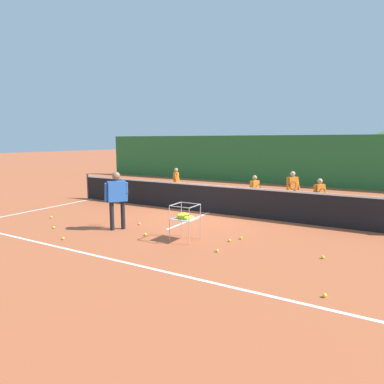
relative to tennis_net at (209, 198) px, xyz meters
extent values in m
plane|color=#B25633|center=(0.00, 0.00, -0.50)|extent=(120.00, 120.00, 0.00)
cube|color=white|center=(0.00, -5.14, -0.50)|extent=(11.06, 0.08, 0.01)
cube|color=white|center=(0.00, 5.65, -0.50)|extent=(11.06, 0.08, 0.01)
cube|color=white|center=(-5.53, 0.00, -0.50)|extent=(0.08, 10.78, 0.01)
cube|color=white|center=(0.00, 0.00, -0.50)|extent=(0.08, 5.15, 0.01)
cylinder|color=#333338|center=(-5.79, 0.00, 0.03)|extent=(0.08, 0.08, 1.05)
cube|color=black|center=(0.00, 0.00, -0.04)|extent=(11.51, 0.02, 0.92)
cube|color=white|center=(0.00, 0.00, 0.45)|extent=(11.51, 0.03, 0.06)
cylinder|color=black|center=(-1.28, -3.37, -0.10)|extent=(0.12, 0.12, 0.80)
cylinder|color=black|center=(-1.10, -3.12, -0.10)|extent=(0.12, 0.12, 0.80)
cube|color=blue|center=(-1.19, -3.25, 0.58)|extent=(0.46, 0.51, 0.56)
sphere|color=#996B4C|center=(-1.19, -3.25, 1.01)|extent=(0.22, 0.22, 0.22)
cylinder|color=blue|center=(-1.41, -3.43, 0.55)|extent=(0.23, 0.20, 0.55)
cylinder|color=blue|center=(-1.06, -3.00, 0.54)|extent=(0.18, 0.17, 0.55)
torus|color=#262628|center=(-1.27, -2.85, 0.50)|extent=(0.19, 0.25, 0.29)
cylinder|color=black|center=(-1.08, -2.99, 0.50)|extent=(0.19, 0.15, 0.03)
cylinder|color=silver|center=(-2.70, 2.18, -0.18)|extent=(0.09, 0.09, 0.64)
cylinder|color=silver|center=(-2.61, 1.95, -0.18)|extent=(0.09, 0.09, 0.64)
cube|color=orange|center=(-2.66, 2.07, 0.36)|extent=(0.30, 0.42, 0.45)
sphere|color=tan|center=(-2.66, 2.07, 0.70)|extent=(0.18, 0.18, 0.18)
cylinder|color=orange|center=(-2.68, 2.29, 0.33)|extent=(0.19, 0.13, 0.44)
cylinder|color=orange|center=(-2.55, 1.87, 0.33)|extent=(0.15, 0.11, 0.44)
cylinder|color=black|center=(1.15, 1.51, -0.20)|extent=(0.09, 0.09, 0.60)
cylinder|color=black|center=(1.09, 1.29, -0.20)|extent=(0.09, 0.09, 0.60)
cube|color=orange|center=(1.12, 1.40, 0.32)|extent=(0.26, 0.39, 0.42)
sphere|color=tan|center=(1.12, 1.40, 0.64)|extent=(0.17, 0.17, 0.17)
cylinder|color=orange|center=(1.23, 1.59, 0.29)|extent=(0.18, 0.11, 0.41)
cylinder|color=orange|center=(1.09, 1.19, 0.29)|extent=(0.14, 0.10, 0.42)
torus|color=#262628|center=(1.35, 1.12, 0.30)|extent=(0.10, 0.29, 0.29)
cylinder|color=black|center=(1.11, 1.19, 0.30)|extent=(0.22, 0.09, 0.03)
cylinder|color=navy|center=(2.29, 2.50, -0.17)|extent=(0.10, 0.10, 0.66)
cylinder|color=navy|center=(2.15, 2.30, -0.17)|extent=(0.10, 0.10, 0.66)
cube|color=orange|center=(2.22, 2.40, 0.40)|extent=(0.38, 0.43, 0.47)
sphere|color=#DBAD84|center=(2.22, 2.40, 0.75)|extent=(0.18, 0.18, 0.18)
cylinder|color=orange|center=(2.40, 2.55, 0.37)|extent=(0.19, 0.16, 0.45)
cylinder|color=orange|center=(2.11, 2.20, 0.36)|extent=(0.15, 0.14, 0.46)
torus|color=#262628|center=(2.33, 2.04, 0.36)|extent=(0.19, 0.25, 0.29)
cylinder|color=black|center=(2.13, 2.18, 0.36)|extent=(0.19, 0.15, 0.03)
cylinder|color=silver|center=(3.38, 1.61, -0.20)|extent=(0.09, 0.09, 0.60)
cylinder|color=silver|center=(3.26, 1.42, -0.20)|extent=(0.09, 0.09, 0.60)
cube|color=orange|center=(3.32, 1.52, 0.32)|extent=(0.34, 0.39, 0.42)
sphere|color=#DBAD84|center=(3.32, 1.52, 0.64)|extent=(0.17, 0.17, 0.17)
cylinder|color=orange|center=(3.47, 1.66, 0.29)|extent=(0.17, 0.14, 0.41)
cylinder|color=orange|center=(3.23, 1.33, 0.29)|extent=(0.14, 0.12, 0.42)
torus|color=#262628|center=(3.46, 1.18, 0.30)|extent=(0.18, 0.26, 0.29)
cylinder|color=black|center=(3.25, 1.31, 0.30)|extent=(0.20, 0.14, 0.03)
cylinder|color=#B7B7BC|center=(0.68, -2.90, -0.05)|extent=(0.02, 0.02, 0.89)
cylinder|color=#B7B7BC|center=(1.24, -2.90, -0.05)|extent=(0.02, 0.02, 0.89)
cylinder|color=#B7B7BC|center=(0.68, -3.46, -0.05)|extent=(0.02, 0.02, 0.89)
cylinder|color=#B7B7BC|center=(1.24, -3.46, -0.05)|extent=(0.02, 0.02, 0.89)
cube|color=#B7B7BC|center=(0.96, -3.18, 0.05)|extent=(0.56, 0.56, 0.01)
cube|color=#B7B7BC|center=(0.96, -2.90, 0.39)|extent=(0.56, 0.02, 0.02)
cube|color=#B7B7BC|center=(0.96, -3.46, 0.39)|extent=(0.56, 0.02, 0.02)
cube|color=#B7B7BC|center=(0.68, -3.18, 0.39)|extent=(0.02, 0.56, 0.02)
cube|color=#B7B7BC|center=(1.24, -3.18, 0.39)|extent=(0.02, 0.56, 0.02)
sphere|color=yellow|center=(0.83, -3.30, 0.09)|extent=(0.07, 0.07, 0.07)
sphere|color=yellow|center=(0.83, -3.24, 0.08)|extent=(0.07, 0.07, 0.07)
sphere|color=yellow|center=(0.83, -3.18, 0.08)|extent=(0.07, 0.07, 0.07)
sphere|color=yellow|center=(0.84, -3.12, 0.08)|extent=(0.07, 0.07, 0.07)
sphere|color=yellow|center=(0.84, -3.05, 0.09)|extent=(0.07, 0.07, 0.07)
sphere|color=yellow|center=(0.89, -3.30, 0.09)|extent=(0.07, 0.07, 0.07)
sphere|color=yellow|center=(0.90, -3.24, 0.08)|extent=(0.07, 0.07, 0.07)
sphere|color=yellow|center=(0.89, -3.17, 0.09)|extent=(0.07, 0.07, 0.07)
sphere|color=yellow|center=(0.90, -3.11, 0.09)|extent=(0.07, 0.07, 0.07)
sphere|color=yellow|center=(0.89, -3.05, 0.09)|extent=(0.07, 0.07, 0.07)
sphere|color=yellow|center=(0.96, -3.31, 0.08)|extent=(0.07, 0.07, 0.07)
sphere|color=yellow|center=(0.96, -3.24, 0.08)|extent=(0.07, 0.07, 0.07)
sphere|color=yellow|center=(0.96, -3.18, 0.09)|extent=(0.07, 0.07, 0.07)
sphere|color=yellow|center=(0.96, -3.11, 0.08)|extent=(0.07, 0.07, 0.07)
sphere|color=yellow|center=(0.96, -3.05, 0.08)|extent=(0.07, 0.07, 0.07)
sphere|color=yellow|center=(1.03, -3.31, 0.09)|extent=(0.07, 0.07, 0.07)
sphere|color=yellow|center=(1.02, -3.24, 0.09)|extent=(0.07, 0.07, 0.07)
sphere|color=yellow|center=(1.02, -3.18, 0.08)|extent=(0.07, 0.07, 0.07)
sphere|color=yellow|center=(1.03, -3.11, 0.09)|extent=(0.07, 0.07, 0.07)
sphere|color=yellow|center=(1.03, -3.05, 0.09)|extent=(0.07, 0.07, 0.07)
sphere|color=yellow|center=(1.09, -3.31, 0.09)|extent=(0.07, 0.07, 0.07)
sphere|color=yellow|center=(1.09, -3.24, 0.08)|extent=(0.07, 0.07, 0.07)
sphere|color=yellow|center=(1.09, -3.18, 0.09)|extent=(0.07, 0.07, 0.07)
sphere|color=yellow|center=(1.09, -3.11, 0.09)|extent=(0.07, 0.07, 0.07)
sphere|color=yellow|center=(1.09, -3.05, 0.08)|extent=(0.07, 0.07, 0.07)
sphere|color=yellow|center=(0.83, -3.31, 0.14)|extent=(0.07, 0.07, 0.07)
sphere|color=yellow|center=(0.83, -3.24, 0.14)|extent=(0.07, 0.07, 0.07)
sphere|color=yellow|center=(0.83, -3.18, 0.14)|extent=(0.07, 0.07, 0.07)
sphere|color=yellow|center=(0.83, -3.12, 0.14)|extent=(0.07, 0.07, 0.07)
sphere|color=yellow|center=(0.84, -3.05, 0.14)|extent=(0.07, 0.07, 0.07)
sphere|color=yellow|center=(0.90, -3.31, 0.14)|extent=(0.07, 0.07, 0.07)
sphere|color=yellow|center=(0.90, -3.25, 0.14)|extent=(0.07, 0.07, 0.07)
sphere|color=yellow|center=(0.90, -3.18, 0.14)|extent=(0.07, 0.07, 0.07)
sphere|color=yellow|center=(0.89, -3.12, 0.14)|extent=(0.07, 0.07, 0.07)
sphere|color=yellow|center=(0.89, -3.05, 0.14)|extent=(0.07, 0.07, 0.07)
sphere|color=yellow|center=(0.96, -3.31, 0.14)|extent=(0.07, 0.07, 0.07)
sphere|color=yellow|center=(0.96, -3.24, 0.14)|extent=(0.07, 0.07, 0.07)
sphere|color=yellow|center=(0.96, -3.18, 0.14)|extent=(0.07, 0.07, 0.07)
sphere|color=yellow|center=(0.96, -3.11, 0.14)|extent=(0.07, 0.07, 0.07)
sphere|color=yellow|center=(0.96, -3.05, 0.14)|extent=(0.07, 0.07, 0.07)
sphere|color=yellow|center=(1.02, -3.31, 0.14)|extent=(0.07, 0.07, 0.07)
sphere|color=yellow|center=(1.02, -3.24, 0.14)|extent=(0.07, 0.07, 0.07)
sphere|color=yellow|center=(-3.98, -3.27, -0.47)|extent=(0.07, 0.07, 0.07)
sphere|color=yellow|center=(2.05, -3.62, -0.47)|extent=(0.07, 0.07, 0.07)
sphere|color=yellow|center=(-2.81, -4.08, -0.47)|extent=(0.07, 0.07, 0.07)
sphere|color=yellow|center=(-1.69, -4.69, -0.47)|extent=(0.07, 0.07, 0.07)
sphere|color=yellow|center=(4.49, -4.75, -0.47)|extent=(0.07, 0.07, 0.07)
sphere|color=yellow|center=(1.99, -2.76, -0.47)|extent=(0.07, 0.07, 0.07)
sphere|color=yellow|center=(-0.99, -2.55, -0.47)|extent=(0.07, 0.07, 0.07)
sphere|color=yellow|center=(2.14, -2.43, -0.47)|extent=(0.07, 0.07, 0.07)
sphere|color=yellow|center=(-0.14, -3.37, -0.47)|extent=(0.07, 0.07, 0.07)
sphere|color=yellow|center=(4.17, -2.89, -0.47)|extent=(0.07, 0.07, 0.07)
cube|color=#286B33|center=(0.00, 8.78, 0.87)|extent=(24.34, 0.08, 2.75)
camera|label=1|loc=(5.18, -10.16, 1.96)|focal=31.63mm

